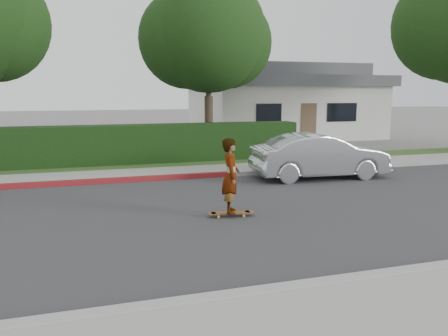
{
  "coord_description": "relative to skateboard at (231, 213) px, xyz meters",
  "views": [
    {
      "loc": [
        -3.28,
        -9.08,
        2.68
      ],
      "look_at": [
        -0.49,
        0.16,
        1.0
      ],
      "focal_mm": 35.0,
      "sensor_mm": 36.0,
      "label": 1
    }
  ],
  "objects": [
    {
      "name": "curb_red_section",
      "position": [
        -4.51,
        4.44,
        -0.01
      ],
      "size": [
        12.0,
        0.21,
        0.15
      ],
      "primitive_type": "cube",
      "color": "maroon",
      "rests_on": "ground"
    },
    {
      "name": "sidewalk_near",
      "position": [
        0.49,
        -4.66,
        -0.03
      ],
      "size": [
        60.0,
        1.6,
        0.12
      ],
      "primitive_type": "cube",
      "color": "gray",
      "rests_on": "ground"
    },
    {
      "name": "skateboarder",
      "position": [
        -0.0,
        -0.0,
        0.82
      ],
      "size": [
        0.53,
        0.67,
        1.62
      ],
      "primitive_type": "imported",
      "rotation": [
        0.0,
        0.0,
        1.31
      ],
      "color": "white",
      "rests_on": "skateboard"
    },
    {
      "name": "road",
      "position": [
        0.49,
        0.34,
        -0.09
      ],
      "size": [
        60.0,
        8.0,
        0.01
      ],
      "primitive_type": "cube",
      "color": "#2D2D30",
      "rests_on": "ground"
    },
    {
      "name": "planting_strip",
      "position": [
        0.49,
        6.94,
        -0.04
      ],
      "size": [
        60.0,
        1.6,
        0.1
      ],
      "primitive_type": "cube",
      "color": "#2D4C1E",
      "rests_on": "ground"
    },
    {
      "name": "sidewalk_far",
      "position": [
        0.49,
        5.34,
        -0.03
      ],
      "size": [
        60.0,
        1.6,
        0.12
      ],
      "primitive_type": "cube",
      "color": "gray",
      "rests_on": "ground"
    },
    {
      "name": "curb_far",
      "position": [
        0.49,
        4.44,
        -0.02
      ],
      "size": [
        60.0,
        0.2,
        0.15
      ],
      "primitive_type": "cube",
      "color": "#9E9E99",
      "rests_on": "ground"
    },
    {
      "name": "ground",
      "position": [
        0.49,
        0.34,
        -0.09
      ],
      "size": [
        120.0,
        120.0,
        0.0
      ],
      "primitive_type": "plane",
      "color": "slate",
      "rests_on": "ground"
    },
    {
      "name": "hedge",
      "position": [
        -2.51,
        7.54,
        0.66
      ],
      "size": [
        15.0,
        1.0,
        1.5
      ],
      "primitive_type": "cube",
      "color": "black",
      "rests_on": "ground"
    },
    {
      "name": "tree_center",
      "position": [
        1.97,
        9.52,
        4.81
      ],
      "size": [
        5.66,
        4.84,
        7.44
      ],
      "color": "#33261C",
      "rests_on": "ground"
    },
    {
      "name": "curb_near",
      "position": [
        0.49,
        -3.76,
        -0.02
      ],
      "size": [
        60.0,
        0.2,
        0.15
      ],
      "primitive_type": "cube",
      "color": "#9E9E99",
      "rests_on": "ground"
    },
    {
      "name": "skateboard",
      "position": [
        0.0,
        0.0,
        0.0
      ],
      "size": [
        1.05,
        0.33,
        0.1
      ],
      "rotation": [
        0.0,
        0.0,
        -0.13
      ],
      "color": "gold",
      "rests_on": "ground"
    },
    {
      "name": "house",
      "position": [
        8.49,
        16.33,
        2.01
      ],
      "size": [
        10.6,
        8.6,
        4.3
      ],
      "color": "beige",
      "rests_on": "ground"
    },
    {
      "name": "car_silver",
      "position": [
        4.0,
        3.35,
        0.61
      ],
      "size": [
        4.34,
        1.73,
        1.41
      ],
      "primitive_type": "imported",
      "rotation": [
        0.0,
        0.0,
        1.51
      ],
      "color": "#B4B7BC",
      "rests_on": "ground"
    }
  ]
}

